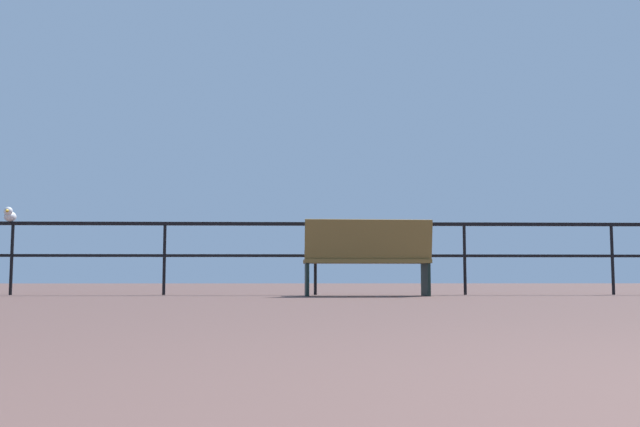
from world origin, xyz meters
name	(u,v)px	position (x,y,z in m)	size (l,w,h in m)	color
pier_railing	(390,241)	(0.00, 9.48, 0.77)	(23.59, 0.05, 1.03)	black
bench_near_left	(367,255)	(-0.39, 8.74, 0.55)	(1.70, 0.71, 1.00)	brown
seagull_on_rail	(10,215)	(-5.39, 9.46, 1.12)	(0.20, 0.42, 0.20)	silver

